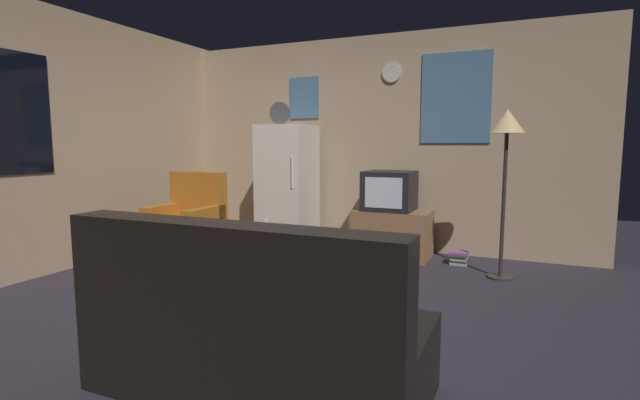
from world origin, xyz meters
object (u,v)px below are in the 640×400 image
tv_stand (392,234)px  couch (253,335)px  mug_ceramic_white (256,232)px  fridge (287,186)px  book_stack (459,257)px  coffee_table (261,259)px  crt_tv (390,191)px  remote_control (271,231)px  wine_glass (266,227)px  armchair (188,229)px  mug_ceramic_tan (277,233)px  standing_lamp (507,135)px

tv_stand → couch: bearing=-87.7°
mug_ceramic_white → couch: bearing=-59.0°
fridge → book_stack: bearing=-0.9°
coffee_table → mug_ceramic_white: bearing=-79.7°
fridge → crt_tv: (1.28, 0.02, -0.00)m
couch → remote_control: bearing=117.3°
coffee_table → remote_control: size_ratio=4.80×
wine_glass → armchair: 1.34m
remote_control → couch: 2.07m
fridge → mug_ceramic_white: 1.65m
book_stack → armchair: bearing=-160.9°
fridge → mug_ceramic_tan: (0.68, -1.49, -0.26)m
coffee_table → book_stack: coffee_table is taller
remote_control → couch: bearing=-31.9°
tv_stand → mug_ceramic_tan: bearing=-112.8°
standing_lamp → mug_ceramic_tan: standing_lamp is taller
wine_glass → mug_ceramic_tan: 0.16m
mug_ceramic_tan → couch: couch is taller
tv_stand → mug_ceramic_tan: 1.66m
armchair → couch: size_ratio=0.56×
mug_ceramic_white → crt_tv: bearing=63.6°
mug_ceramic_white → book_stack: size_ratio=0.48×
tv_stand → wine_glass: bearing=-118.4°
remote_control → couch: (0.94, -1.83, -0.15)m
crt_tv → mug_ceramic_tan: 1.65m
mug_ceramic_white → couch: size_ratio=0.05×
armchair → standing_lamp: bearing=10.8°
armchair → wine_glass: bearing=-19.1°
mug_ceramic_white → couch: (0.95, -1.57, -0.18)m
crt_tv → remote_control: (-0.78, -1.31, -0.29)m
standing_lamp → armchair: bearing=-169.2°
coffee_table → tv_stand: bearing=60.1°
coffee_table → wine_glass: 0.30m
mug_ceramic_white → mug_ceramic_tan: (0.18, 0.05, 0.00)m
coffee_table → couch: size_ratio=0.42×
fridge → crt_tv: 1.28m
fridge → coffee_table: (0.48, -1.44, -0.53)m
wine_glass → mug_ceramic_white: bearing=-105.3°
fridge → coffee_table: 1.60m
fridge → mug_ceramic_tan: 1.66m
wine_glass → mug_ceramic_white: (-0.03, -0.11, -0.03)m
crt_tv → standing_lamp: bearing=-18.7°
crt_tv → mug_ceramic_white: size_ratio=6.00×
fridge → wine_glass: bearing=-69.5°
tv_stand → coffee_table: tv_stand is taller
tv_stand → remote_control: bearing=-121.9°
armchair → mug_ceramic_tan: bearing=-19.5°
fridge → tv_stand: size_ratio=2.11×
tv_stand → crt_tv: crt_tv is taller
standing_lamp → couch: bearing=-110.9°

